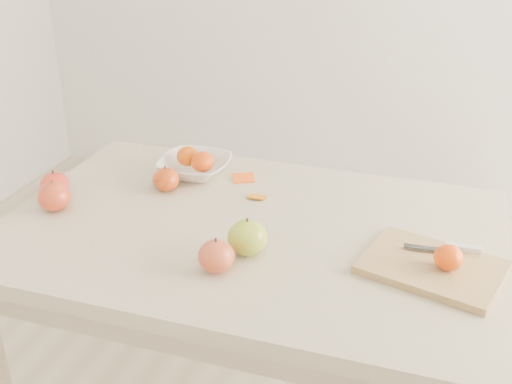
% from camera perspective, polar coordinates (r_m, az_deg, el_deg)
% --- Properties ---
extents(table, '(1.20, 0.80, 0.75)m').
position_cam_1_polar(table, '(1.61, -0.56, -6.14)').
color(table, '#C4B594').
rests_on(table, ground).
extents(cutting_board, '(0.33, 0.28, 0.02)m').
position_cam_1_polar(cutting_board, '(1.44, 15.38, -6.46)').
color(cutting_board, tan).
rests_on(cutting_board, table).
extents(board_tangerine, '(0.06, 0.06, 0.05)m').
position_cam_1_polar(board_tangerine, '(1.41, 16.73, -5.59)').
color(board_tangerine, '#DE3E07').
rests_on(board_tangerine, cutting_board).
extents(fruit_bowl, '(0.20, 0.20, 0.05)m').
position_cam_1_polar(fruit_bowl, '(1.83, -5.45, 2.27)').
color(fruit_bowl, white).
rests_on(fruit_bowl, table).
extents(bowl_tangerine_near, '(0.06, 0.06, 0.06)m').
position_cam_1_polar(bowl_tangerine_near, '(1.84, -6.08, 3.19)').
color(bowl_tangerine_near, '#CC4007').
rests_on(bowl_tangerine_near, fruit_bowl).
extents(bowl_tangerine_far, '(0.07, 0.07, 0.06)m').
position_cam_1_polar(bowl_tangerine_far, '(1.80, -4.80, 2.71)').
color(bowl_tangerine_far, '#D64807').
rests_on(bowl_tangerine_far, fruit_bowl).
extents(orange_peel_a, '(0.07, 0.07, 0.01)m').
position_cam_1_polar(orange_peel_a, '(1.80, -1.12, 1.13)').
color(orange_peel_a, '#ED5610').
rests_on(orange_peel_a, table).
extents(orange_peel_b, '(0.05, 0.04, 0.01)m').
position_cam_1_polar(orange_peel_b, '(1.70, 0.08, -0.50)').
color(orange_peel_b, orange).
rests_on(orange_peel_b, table).
extents(paring_knife, '(0.17, 0.05, 0.01)m').
position_cam_1_polar(paring_knife, '(1.49, 17.44, -4.78)').
color(paring_knife, white).
rests_on(paring_knife, cutting_board).
extents(apple_green, '(0.09, 0.09, 0.08)m').
position_cam_1_polar(apple_green, '(1.43, -0.76, -4.07)').
color(apple_green, '#719E15').
rests_on(apple_green, table).
extents(apple_red_a, '(0.07, 0.07, 0.06)m').
position_cam_1_polar(apple_red_a, '(1.74, -8.00, 1.11)').
color(apple_red_a, '#8D1603').
rests_on(apple_red_a, table).
extents(apple_red_d, '(0.08, 0.08, 0.07)m').
position_cam_1_polar(apple_red_d, '(1.77, -17.45, 0.59)').
color(apple_red_d, '#A7090D').
rests_on(apple_red_d, table).
extents(apple_red_c, '(0.08, 0.08, 0.07)m').
position_cam_1_polar(apple_red_c, '(1.38, -3.55, -5.72)').
color(apple_red_c, '#A61C22').
rests_on(apple_red_c, table).
extents(apple_red_b, '(0.08, 0.08, 0.08)m').
position_cam_1_polar(apple_red_b, '(1.70, -17.49, -0.38)').
color(apple_red_b, maroon).
rests_on(apple_red_b, table).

